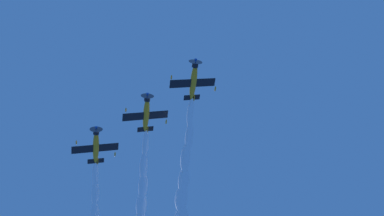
% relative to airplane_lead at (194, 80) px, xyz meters
% --- Properties ---
extents(airplane_lead, '(8.56, 8.28, 4.57)m').
position_rel_airplane_lead_xyz_m(airplane_lead, '(0.00, 0.00, 0.00)').
color(airplane_lead, orange).
extents(airplane_left_wingman, '(8.59, 8.30, 4.53)m').
position_rel_airplane_lead_xyz_m(airplane_left_wingman, '(12.27, 2.23, 1.34)').
color(airplane_left_wingman, orange).
extents(airplane_right_wingman, '(8.61, 8.44, 4.12)m').
position_rel_airplane_lead_xyz_m(airplane_right_wingman, '(25.01, 5.52, 0.69)').
color(airplane_right_wingman, orange).
extents(smoke_trail_lead, '(27.97, 22.18, 3.44)m').
position_rel_airplane_lead_xyz_m(smoke_trail_lead, '(20.18, -15.24, 0.68)').
color(smoke_trail_lead, white).
extents(smoke_trail_left_wingman, '(28.45, 21.52, 3.44)m').
position_rel_airplane_lead_xyz_m(smoke_trail_left_wingman, '(32.66, -13.00, 2.03)').
color(smoke_trail_left_wingman, white).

